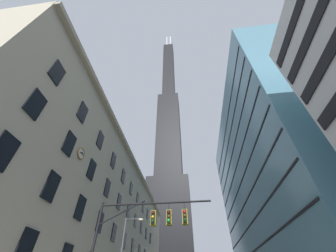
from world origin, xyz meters
name	(u,v)px	position (x,y,z in m)	size (l,w,h in m)	color
station_building	(82,225)	(-19.93, 25.27, 11.20)	(18.55, 62.54, 22.43)	#B2A88E
dark_skyscraper	(169,153)	(-11.63, 90.67, 69.25)	(22.07, 22.07, 236.09)	black
glass_office_midrise	(274,180)	(18.93, 32.57, 21.20)	(15.96, 50.87, 42.40)	teal
traffic_signal_mast	(147,227)	(-3.34, 4.72, 5.45)	(8.79, 0.63, 7.24)	black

